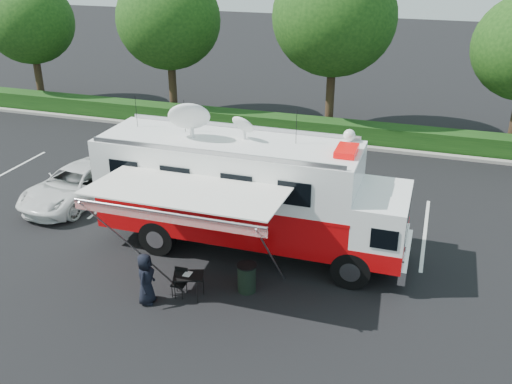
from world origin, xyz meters
TOP-DOWN VIEW (x-y plane):
  - ground_plane at (0.00, 0.00)m, footprint 120.00×120.00m
  - back_border at (1.14, 12.90)m, footprint 60.00×6.14m
  - stall_lines at (-0.50, 3.00)m, footprint 24.12×5.50m
  - command_truck at (-0.09, -0.00)m, footprint 10.04×2.76m
  - awning at (-0.99, -2.87)m, footprint 5.48×2.82m
  - white_suv at (-7.75, 1.50)m, footprint 2.90×5.25m
  - person at (-1.90, -3.76)m, footprint 0.61×0.83m
  - folding_table at (-0.87, -3.14)m, footprint 1.01×0.86m
  - folding_chair at (-1.16, -3.09)m, footprint 0.41×0.42m
  - trash_bin at (0.64, -2.34)m, footprint 0.59×0.59m

SIDE VIEW (x-z plane):
  - ground_plane at x=0.00m, z-range 0.00..0.00m
  - white_suv at x=-7.75m, z-range -0.70..0.70m
  - person at x=-1.90m, z-range -0.78..0.78m
  - stall_lines at x=-0.50m, z-range 0.00..0.01m
  - trash_bin at x=0.64m, z-range 0.00..0.88m
  - folding_chair at x=-1.16m, z-range 0.07..0.91m
  - folding_table at x=-0.87m, z-range 0.32..1.05m
  - command_truck at x=-0.09m, z-range -0.35..4.48m
  - awning at x=-0.99m, z-range 1.46..4.76m
  - back_border at x=1.14m, z-range 0.57..9.44m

